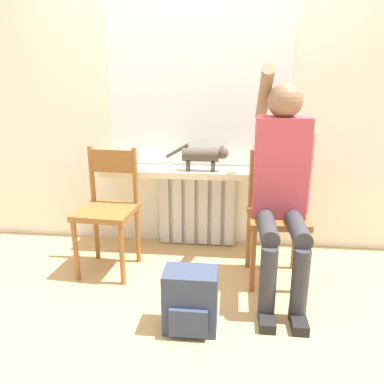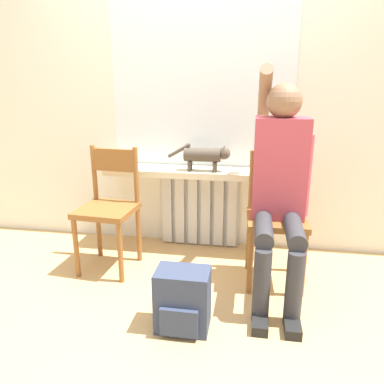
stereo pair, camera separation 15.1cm
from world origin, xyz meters
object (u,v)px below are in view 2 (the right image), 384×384
(backpack, at_px, (183,301))
(chair_right, at_px, (276,216))
(chair_left, at_px, (109,206))
(person, at_px, (280,181))
(cat, at_px, (206,155))

(backpack, bearing_deg, chair_right, 51.07)
(chair_left, height_order, person, person)
(chair_right, xyz_separation_m, cat, (-0.53, 0.35, 0.33))
(chair_left, xyz_separation_m, person, (1.19, -0.11, 0.28))
(chair_left, distance_m, cat, 0.82)
(chair_left, distance_m, chair_right, 1.19)
(chair_right, xyz_separation_m, person, (0.00, -0.11, 0.28))
(chair_left, bearing_deg, chair_right, 4.42)
(chair_right, bearing_deg, chair_left, 177.23)
(cat, bearing_deg, backpack, -89.68)
(chair_left, height_order, cat, cat)
(chair_left, bearing_deg, cat, 32.04)
(chair_right, distance_m, person, 0.30)
(person, bearing_deg, chair_left, 174.54)
(person, relative_size, backpack, 4.06)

